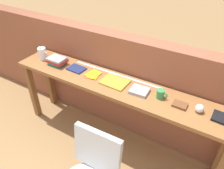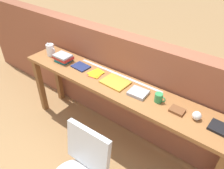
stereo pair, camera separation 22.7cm
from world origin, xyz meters
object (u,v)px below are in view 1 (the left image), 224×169
at_px(book_stack_leftmost, 57,61).
at_px(sports_ball_small, 200,108).
at_px(pitcher_white, 42,53).
at_px(mug, 161,94).
at_px(leather_journal_brown, 180,105).
at_px(magazine_cycling, 76,69).
at_px(book_repair_rightmost, 224,119).
at_px(book_open_centre, 115,82).
at_px(pamphlet_pile_colourful, 93,75).

height_order(book_stack_leftmost, sports_ball_small, book_stack_leftmost).
bearing_deg(pitcher_white, book_stack_leftmost, -2.48).
xyz_separation_m(book_stack_leftmost, mug, (1.30, 0.02, -0.00)).
bearing_deg(leather_journal_brown, pitcher_white, -179.44).
height_order(magazine_cycling, book_repair_rightmost, book_repair_rightmost).
height_order(magazine_cycling, leather_journal_brown, leather_journal_brown).
relative_size(pitcher_white, sports_ball_small, 2.34).
distance_m(pitcher_white, book_stack_leftmost, 0.25).
relative_size(book_stack_leftmost, leather_journal_brown, 1.79).
relative_size(pitcher_white, book_repair_rightmost, 0.93).
height_order(pitcher_white, book_open_centre, pitcher_white).
bearing_deg(pitcher_white, pamphlet_pile_colourful, 0.88).
bearing_deg(pamphlet_pile_colourful, sports_ball_small, -0.52).
xyz_separation_m(magazine_cycling, sports_ball_small, (1.40, -0.01, 0.03)).
bearing_deg(book_open_centre, sports_ball_small, 1.70).
height_order(book_open_centre, book_repair_rightmost, book_repair_rightmost).
bearing_deg(book_stack_leftmost, pitcher_white, 177.52).
relative_size(book_open_centre, leather_journal_brown, 2.18).
bearing_deg(book_repair_rightmost, mug, -178.12).
bearing_deg(leather_journal_brown, pamphlet_pile_colourful, 179.70).
relative_size(pitcher_white, book_stack_leftmost, 0.79).
bearing_deg(book_stack_leftmost, book_open_centre, 1.43).
height_order(pitcher_white, mug, pitcher_white).
xyz_separation_m(pitcher_white, book_repair_rightmost, (2.13, 0.01, -0.07)).
height_order(leather_journal_brown, book_repair_rightmost, same).
bearing_deg(mug, pitcher_white, -179.50).
distance_m(book_stack_leftmost, magazine_cycling, 0.27).
xyz_separation_m(mug, sports_ball_small, (0.37, -0.01, -0.01)).
distance_m(magazine_cycling, book_open_centre, 0.52).
bearing_deg(pamphlet_pile_colourful, magazine_cycling, 179.15).
relative_size(book_stack_leftmost, book_open_centre, 0.82).
relative_size(pamphlet_pile_colourful, mug, 1.76).
relative_size(magazine_cycling, book_open_centre, 0.72).
xyz_separation_m(pamphlet_pile_colourful, mug, (0.79, 0.00, 0.04)).
height_order(magazine_cycling, mug, mug).
bearing_deg(book_stack_leftmost, leather_journal_brown, 0.10).
height_order(book_stack_leftmost, magazine_cycling, book_stack_leftmost).
bearing_deg(pitcher_white, leather_journal_brown, -0.26).
bearing_deg(magazine_cycling, mug, 2.84).
height_order(pitcher_white, leather_journal_brown, pitcher_white).
bearing_deg(pamphlet_pile_colourful, book_open_centre, -0.51).
relative_size(pamphlet_pile_colourful, sports_ball_small, 2.45).
xyz_separation_m(book_stack_leftmost, pamphlet_pile_colourful, (0.51, 0.02, -0.04)).
distance_m(pitcher_white, book_open_centre, 1.04).
relative_size(book_stack_leftmost, mug, 2.12).
height_order(book_open_centre, sports_ball_small, sports_ball_small).
bearing_deg(magazine_cycling, leather_journal_brown, 1.85).
xyz_separation_m(book_stack_leftmost, book_repair_rightmost, (1.88, 0.02, -0.04)).
xyz_separation_m(magazine_cycling, book_repair_rightmost, (1.61, -0.01, 0.00)).
bearing_deg(book_open_centre, mug, 2.71).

